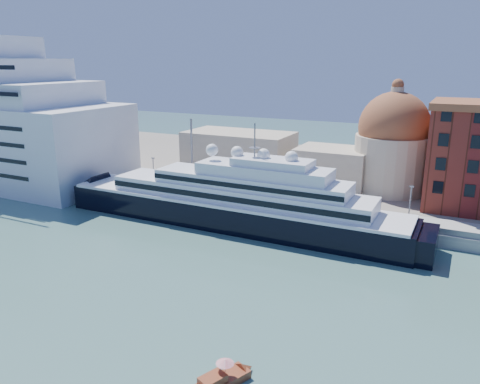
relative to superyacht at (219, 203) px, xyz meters
The scene contains 9 objects.
ground 24.50m from the superyacht, 72.61° to the right, with size 400.00×400.00×0.00m, color #38615C.
quay 13.52m from the superyacht, 56.80° to the left, with size 180.00×10.00×2.50m, color gray.
land 52.61m from the superyacht, 82.12° to the left, with size 260.00×72.00×2.00m, color slate.
quay_fence 9.79m from the superyacht, 42.09° to the left, with size 180.00×0.10×1.20m, color slate.
superyacht is the anchor object (origin of this frame).
service_barge 28.50m from the superyacht, behind, with size 13.59×5.46×2.99m.
water_taxi 52.41m from the superyacht, 61.12° to the right, with size 4.69×7.04×3.18m.
church 37.85m from the superyacht, 68.63° to the left, with size 66.00×18.00×25.50m.
lamp_posts 12.06m from the superyacht, 120.53° to the left, with size 120.80×2.40×18.00m.
Camera 1 is at (38.80, -59.76, 33.64)m, focal length 35.00 mm.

